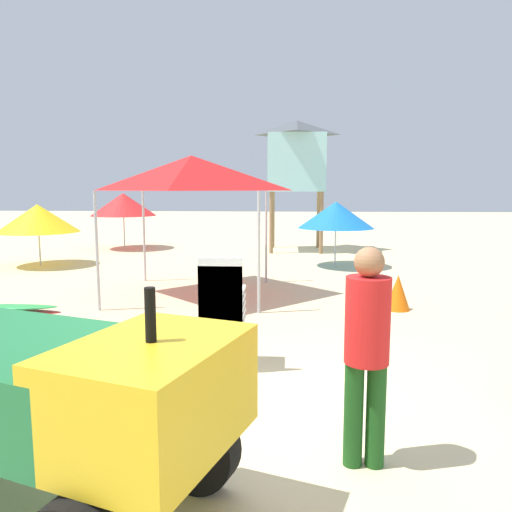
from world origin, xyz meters
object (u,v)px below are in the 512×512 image
Objects in this scene: utility_cart at (42,392)px; beach_umbrella_left at (123,204)px; traffic_cone_far at (398,292)px; lifeguard_near_left at (367,343)px; stacked_plastic_chairs at (222,305)px; beach_umbrella_mid at (38,218)px; beach_umbrella_far at (336,215)px; lifeguard_tower at (297,156)px; popup_canopy at (192,173)px.

utility_cart is 1.28× the size of beach_umbrella_left.
traffic_cone_far is (3.35, 5.46, -0.49)m from utility_cart.
stacked_plastic_chairs is at bearing 124.74° from lifeguard_near_left.
beach_umbrella_left reaches higher than beach_umbrella_mid.
beach_umbrella_mid is 7.79m from beach_umbrella_far.
lifeguard_tower reaches higher than utility_cart.
utility_cart is 4.70× the size of traffic_cone_far.
stacked_plastic_chairs is at bearing -51.11° from beach_umbrella_mid.
beach_umbrella_far is 4.77m from traffic_cone_far.
popup_canopy is at bearing 105.46° from stacked_plastic_chairs.
stacked_plastic_chairs is 0.62× the size of beach_umbrella_mid.
lifeguard_near_left is 11.55m from beach_umbrella_mid.
utility_cart is at bearing -121.51° from traffic_cone_far.
lifeguard_tower reaches higher than stacked_plastic_chairs.
popup_canopy is (-2.38, 5.78, 1.38)m from lifeguard_near_left.
utility_cart is at bearing -162.53° from lifeguard_near_left.
lifeguard_near_left is at bearing 17.47° from utility_cart.
lifeguard_tower is at bearing 91.43° from lifeguard_near_left.
stacked_plastic_chairs is 0.66× the size of beach_umbrella_far.
beach_umbrella_mid is (-6.80, -3.71, -1.81)m from lifeguard_tower.
stacked_plastic_chairs is at bearing -131.21° from traffic_cone_far.
lifeguard_near_left is 0.39× the size of lifeguard_tower.
beach_umbrella_mid is (-1.00, -3.80, -0.24)m from beach_umbrella_left.
traffic_cone_far is (0.62, -4.61, -1.06)m from beach_umbrella_far.
lifeguard_tower is 6.01m from beach_umbrella_left.
lifeguard_near_left reaches higher than utility_cart.
beach_umbrella_far is 3.29× the size of traffic_cone_far.
beach_umbrella_far is (0.66, 9.42, 0.43)m from lifeguard_near_left.
lifeguard_tower is (-0.32, 12.80, 2.14)m from lifeguard_near_left.
stacked_plastic_chairs is 4.35m from popup_canopy.
stacked_plastic_chairs is at bearing -95.10° from lifeguard_tower.
lifeguard_tower reaches higher than popup_canopy.
lifeguard_near_left is 12.98m from lifeguard_tower.
beach_umbrella_left is at bearing 75.22° from beach_umbrella_mid.
beach_umbrella_left is at bearing 152.84° from beach_umbrella_far.
lifeguard_tower is at bearing 82.60° from utility_cart.
beach_umbrella_mid is at bearing 117.43° from utility_cart.
beach_umbrella_left is (-4.05, 13.55, 0.71)m from utility_cart.
beach_umbrella_far reaches higher than stacked_plastic_chairs.
traffic_cone_far is at bearing 48.79° from stacked_plastic_chairs.
popup_canopy is 5.88m from beach_umbrella_mid.
popup_canopy is at bearing -62.27° from beach_umbrella_left.
utility_cart is 1.34× the size of beach_umbrella_mid.
lifeguard_near_left is 0.74× the size of beach_umbrella_left.
utility_cart is 2.17m from lifeguard_near_left.
utility_cart is 2.17× the size of stacked_plastic_chairs.
popup_canopy reaches higher than traffic_cone_far.
lifeguard_near_left is 5.01m from traffic_cone_far.
beach_umbrella_mid is (-5.83, 7.22, 0.51)m from stacked_plastic_chairs.
lifeguard_tower is 2.14× the size of beach_umbrella_far.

